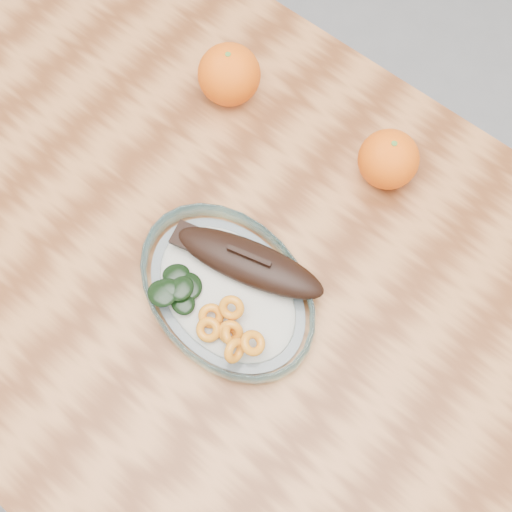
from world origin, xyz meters
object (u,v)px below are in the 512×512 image
(dining_table, at_px, (232,290))
(orange_left, at_px, (229,75))
(plated_meal, at_px, (228,289))
(orange_right, at_px, (388,159))

(dining_table, xyz_separation_m, orange_left, (-0.18, 0.21, 0.14))
(plated_meal, relative_size, orange_left, 6.15)
(orange_right, bearing_deg, orange_left, -172.95)
(dining_table, relative_size, orange_left, 13.09)
(dining_table, height_order, orange_right, orange_right)
(plated_meal, height_order, orange_right, orange_right)
(dining_table, distance_m, orange_left, 0.31)
(plated_meal, distance_m, orange_right, 0.28)
(dining_table, xyz_separation_m, plated_meal, (0.02, -0.03, 0.12))
(dining_table, bearing_deg, plated_meal, -52.63)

